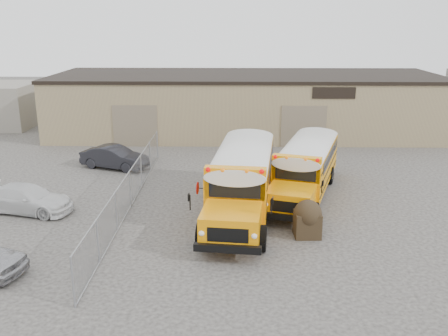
{
  "coord_description": "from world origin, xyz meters",
  "views": [
    {
      "loc": [
        -0.99,
        -19.84,
        8.83
      ],
      "look_at": [
        -1.45,
        4.31,
        1.6
      ],
      "focal_mm": 40.0,
      "sensor_mm": 36.0,
      "label": 1
    }
  ],
  "objects_px": {
    "car_white": "(27,199)",
    "school_bus_right": "(321,140)",
    "car_dark": "(115,157)",
    "school_bus_left": "(252,143)",
    "tarp_bundle": "(307,218)"
  },
  "relations": [
    {
      "from": "car_dark",
      "to": "school_bus_left",
      "type": "bearing_deg",
      "value": -73.84
    },
    {
      "from": "car_white",
      "to": "car_dark",
      "type": "relative_size",
      "value": 1.07
    },
    {
      "from": "car_white",
      "to": "school_bus_right",
      "type": "bearing_deg",
      "value": -48.04
    },
    {
      "from": "tarp_bundle",
      "to": "car_dark",
      "type": "bearing_deg",
      "value": 136.54
    },
    {
      "from": "car_dark",
      "to": "school_bus_right",
      "type": "bearing_deg",
      "value": -65.3
    },
    {
      "from": "school_bus_left",
      "to": "tarp_bundle",
      "type": "xyz_separation_m",
      "value": [
        2.01,
        -9.36,
        -0.95
      ]
    },
    {
      "from": "school_bus_right",
      "to": "car_dark",
      "type": "height_order",
      "value": "school_bus_right"
    },
    {
      "from": "school_bus_left",
      "to": "school_bus_right",
      "type": "bearing_deg",
      "value": 20.62
    },
    {
      "from": "tarp_bundle",
      "to": "school_bus_left",
      "type": "bearing_deg",
      "value": 102.13
    },
    {
      "from": "car_dark",
      "to": "car_white",
      "type": "bearing_deg",
      "value": -179.41
    },
    {
      "from": "school_bus_right",
      "to": "car_white",
      "type": "height_order",
      "value": "school_bus_right"
    },
    {
      "from": "school_bus_left",
      "to": "car_dark",
      "type": "distance_m",
      "value": 8.49
    },
    {
      "from": "school_bus_left",
      "to": "tarp_bundle",
      "type": "height_order",
      "value": "school_bus_left"
    },
    {
      "from": "school_bus_right",
      "to": "car_white",
      "type": "distance_m",
      "value": 17.48
    },
    {
      "from": "school_bus_left",
      "to": "car_white",
      "type": "height_order",
      "value": "school_bus_left"
    }
  ]
}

